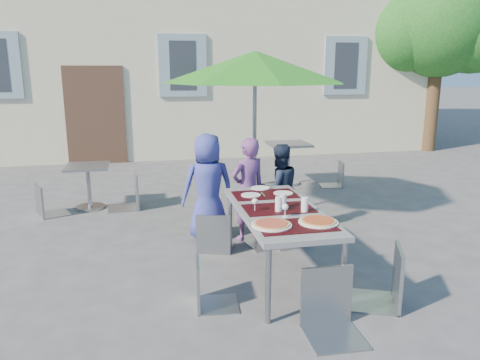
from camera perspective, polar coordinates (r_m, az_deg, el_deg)
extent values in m
plane|color=#434346|center=(4.29, 3.19, -16.53)|extent=(90.00, 90.00, 0.00)
cube|color=#BDB898|center=(15.17, -8.58, 18.47)|extent=(13.00, 8.00, 7.00)
cube|color=#432C20|center=(11.14, -17.22, 7.51)|extent=(1.30, 0.06, 2.20)
cube|color=gray|center=(11.09, -7.00, 13.68)|extent=(1.10, 0.06, 1.40)
cube|color=#262B33|center=(11.07, -6.99, 13.68)|extent=(0.60, 0.04, 1.10)
cube|color=gray|center=(12.12, 12.74, 13.43)|extent=(1.10, 0.06, 1.40)
cube|color=#262B33|center=(12.11, 12.78, 13.43)|extent=(0.60, 0.04, 1.10)
cylinder|color=#48341F|center=(13.39, 22.41, 9.30)|extent=(0.36, 0.36, 2.80)
sphere|color=#165318|center=(13.42, 23.17, 17.39)|extent=(2.80, 2.80, 2.80)
sphere|color=#165318|center=(13.23, 19.31, 16.47)|extent=(2.00, 2.00, 2.00)
sphere|color=#165318|center=(13.49, 26.63, 16.18)|extent=(2.20, 2.20, 2.20)
sphere|color=#165318|center=(14.08, 22.61, 19.26)|extent=(1.80, 1.80, 1.80)
cube|color=#4F5055|center=(4.79, 4.73, -3.80)|extent=(0.80, 1.85, 0.05)
cylinder|color=gray|center=(4.06, 3.47, -12.74)|extent=(0.05, 0.05, 0.70)
cylinder|color=gray|center=(4.28, 12.47, -11.63)|extent=(0.05, 0.05, 0.70)
cylinder|color=gray|center=(5.63, -1.20, -5.11)|extent=(0.05, 0.05, 0.70)
cylinder|color=gray|center=(5.78, 5.45, -4.65)|extent=(0.05, 0.05, 0.70)
cube|color=black|center=(4.28, 6.84, -5.57)|extent=(0.70, 0.42, 0.01)
cube|color=black|center=(4.78, 4.74, -3.48)|extent=(0.70, 0.42, 0.01)
cube|color=black|center=(5.29, 3.04, -1.79)|extent=(0.70, 0.42, 0.01)
cylinder|color=white|center=(4.26, 3.86, -5.49)|extent=(0.37, 0.37, 0.01)
cylinder|color=tan|center=(4.25, 3.86, -5.33)|extent=(0.33, 0.33, 0.01)
cylinder|color=maroon|center=(4.25, 3.86, -5.23)|extent=(0.29, 0.29, 0.01)
cylinder|color=white|center=(4.38, 9.51, -5.07)|extent=(0.37, 0.37, 0.01)
cylinder|color=tan|center=(4.38, 9.52, -4.92)|extent=(0.33, 0.33, 0.01)
cylinder|color=maroon|center=(4.38, 9.52, -4.82)|extent=(0.28, 0.28, 0.01)
cylinder|color=silver|center=(4.66, 4.73, -2.98)|extent=(0.07, 0.07, 0.15)
cylinder|color=silver|center=(4.79, 5.27, -2.55)|extent=(0.07, 0.07, 0.15)
cylinder|color=silver|center=(4.68, 7.88, -3.02)|extent=(0.07, 0.07, 0.15)
cylinder|color=silver|center=(4.69, 1.82, -3.79)|extent=(0.06, 0.06, 0.00)
cylinder|color=silver|center=(4.68, 1.82, -3.35)|extent=(0.01, 0.01, 0.08)
sphere|color=silver|center=(4.66, 1.83, -2.64)|extent=(0.06, 0.06, 0.06)
cylinder|color=silver|center=(4.53, 5.49, -4.48)|extent=(0.06, 0.06, 0.00)
cylinder|color=silver|center=(4.52, 5.50, -4.02)|extent=(0.01, 0.01, 0.08)
sphere|color=silver|center=(4.50, 5.52, -3.29)|extent=(0.06, 0.06, 0.06)
cylinder|color=white|center=(5.23, 1.33, -1.84)|extent=(0.22, 0.22, 0.01)
cube|color=#9D9FA4|center=(5.27, 2.82, -1.77)|extent=(0.02, 0.18, 0.00)
cylinder|color=white|center=(5.33, 5.29, -1.60)|extent=(0.22, 0.22, 0.01)
cube|color=#9D9FA4|center=(5.38, 6.72, -1.53)|extent=(0.02, 0.18, 0.00)
cylinder|color=white|center=(5.54, 2.50, -0.97)|extent=(0.22, 0.22, 0.01)
cube|color=#9D9FA4|center=(5.58, 3.89, -0.91)|extent=(0.02, 0.18, 0.00)
imported|color=#363D95|center=(5.93, -3.93, -0.83)|extent=(0.70, 0.49, 1.36)
imported|color=#663A77|center=(5.88, 0.98, -1.16)|extent=(0.56, 0.46, 1.31)
imported|color=#1C263D|center=(6.16, 4.75, -1.10)|extent=(0.63, 0.44, 1.19)
cube|color=gray|center=(5.64, -3.02, -4.21)|extent=(0.51, 0.51, 0.03)
cube|color=gray|center=(5.39, -3.35, -2.39)|extent=(0.39, 0.15, 0.48)
cylinder|color=gray|center=(5.85, -1.06, -5.81)|extent=(0.02, 0.02, 0.42)
cylinder|color=gray|center=(5.89, -4.42, -5.69)|extent=(0.02, 0.02, 0.42)
cylinder|color=gray|center=(5.52, -1.47, -6.99)|extent=(0.02, 0.02, 0.42)
cylinder|color=gray|center=(5.57, -5.02, -6.85)|extent=(0.02, 0.02, 0.42)
cube|color=gray|center=(5.77, 3.19, -3.17)|extent=(0.55, 0.55, 0.03)
cube|color=gray|center=(5.50, 4.26, -1.02)|extent=(0.46, 0.13, 0.55)
cylinder|color=gray|center=(6.10, 3.98, -4.73)|extent=(0.02, 0.02, 0.48)
cylinder|color=gray|center=(5.93, 0.58, -5.23)|extent=(0.02, 0.02, 0.48)
cylinder|color=gray|center=(5.77, 5.80, -5.84)|extent=(0.02, 0.02, 0.48)
cylinder|color=gray|center=(5.59, 2.26, -6.41)|extent=(0.02, 0.02, 0.48)
cube|color=#8E9498|center=(5.82, 5.89, -3.10)|extent=(0.56, 0.56, 0.03)
cube|color=#8E9498|center=(5.58, 7.17, -0.99)|extent=(0.45, 0.15, 0.54)
cylinder|color=#8E9498|center=(6.16, 6.38, -4.63)|extent=(0.02, 0.02, 0.48)
cylinder|color=#8E9498|center=(5.96, 3.23, -5.18)|extent=(0.02, 0.02, 0.48)
cylinder|color=#8E9498|center=(5.85, 8.49, -5.66)|extent=(0.02, 0.02, 0.48)
cylinder|color=#8E9498|center=(5.64, 5.24, -6.30)|extent=(0.02, 0.02, 0.48)
cube|color=gray|center=(4.32, -2.78, -10.32)|extent=(0.41, 0.41, 0.03)
cube|color=gray|center=(4.23, -5.25, -7.63)|extent=(0.06, 0.38, 0.45)
cylinder|color=gray|center=(4.28, -0.40, -13.61)|extent=(0.02, 0.02, 0.39)
cylinder|color=gray|center=(4.56, -0.82, -11.78)|extent=(0.02, 0.02, 0.39)
cylinder|color=gray|center=(4.26, -4.83, -13.78)|extent=(0.02, 0.02, 0.39)
cylinder|color=gray|center=(4.55, -4.94, -11.93)|extent=(0.02, 0.02, 0.39)
cube|color=gray|center=(4.50, 16.06, -8.49)|extent=(0.61, 0.61, 0.03)
cube|color=gray|center=(4.43, 19.18, -5.23)|extent=(0.22, 0.44, 0.56)
cylinder|color=gray|center=(4.77, 13.24, -10.37)|extent=(0.02, 0.02, 0.49)
cylinder|color=gray|center=(4.40, 13.37, -12.46)|extent=(0.02, 0.02, 0.49)
cylinder|color=gray|center=(4.80, 18.10, -10.52)|extent=(0.02, 0.02, 0.49)
cylinder|color=gray|center=(4.44, 18.68, -12.60)|extent=(0.02, 0.02, 0.49)
cube|color=gray|center=(3.87, 11.76, -12.28)|extent=(0.46, 0.46, 0.03)
cube|color=gray|center=(3.95, 10.79, -7.49)|extent=(0.45, 0.04, 0.53)
cylinder|color=gray|center=(3.76, 9.86, -17.21)|extent=(0.02, 0.02, 0.47)
cylinder|color=gray|center=(3.90, 15.40, -16.35)|extent=(0.02, 0.02, 0.47)
cylinder|color=gray|center=(4.08, 7.97, -14.56)|extent=(0.02, 0.02, 0.47)
cylinder|color=gray|center=(4.20, 13.10, -13.89)|extent=(0.02, 0.02, 0.47)
cylinder|color=#9D9FA4|center=(6.92, 1.71, -4.15)|extent=(0.50, 0.50, 0.10)
cylinder|color=gray|center=(6.68, 1.77, 4.53)|extent=(0.06, 0.06, 2.21)
cone|color=#25791A|center=(6.60, 1.84, 13.64)|extent=(2.58, 2.58, 0.43)
cylinder|color=#9D9FA4|center=(7.72, -17.77, -3.16)|extent=(0.44, 0.44, 0.04)
cylinder|color=gray|center=(7.64, -17.94, -0.98)|extent=(0.06, 0.06, 0.64)
cube|color=gray|center=(7.57, -18.13, 1.59)|extent=(0.64, 0.64, 0.04)
cube|color=gray|center=(7.49, -21.97, -0.75)|extent=(0.53, 0.53, 0.03)
cube|color=gray|center=(7.39, -23.56, 0.84)|extent=(0.19, 0.38, 0.48)
cylinder|color=gray|center=(7.42, -20.21, -2.48)|extent=(0.02, 0.02, 0.42)
cylinder|color=gray|center=(7.74, -20.91, -1.89)|extent=(0.02, 0.02, 0.42)
cylinder|color=gray|center=(7.34, -22.78, -2.87)|extent=(0.02, 0.02, 0.42)
cylinder|color=gray|center=(7.67, -23.39, -2.26)|extent=(0.02, 0.02, 0.42)
cube|color=#8F939A|center=(7.46, -14.27, 0.35)|extent=(0.50, 0.50, 0.03)
cube|color=#8F939A|center=(7.40, -12.66, 2.57)|extent=(0.06, 0.47, 0.56)
cylinder|color=#8F939A|center=(7.71, -15.69, -1.27)|extent=(0.02, 0.02, 0.49)
cylinder|color=#8F939A|center=(7.32, -15.70, -2.05)|extent=(0.02, 0.02, 0.49)
cylinder|color=#8F939A|center=(7.72, -12.70, -1.09)|extent=(0.02, 0.02, 0.49)
cylinder|color=#8F939A|center=(7.33, -12.55, -1.86)|extent=(0.02, 0.02, 0.49)
cylinder|color=#9D9FA4|center=(8.92, 5.83, -0.35)|extent=(0.44, 0.44, 0.04)
cylinder|color=gray|center=(8.85, 5.89, 1.83)|extent=(0.06, 0.06, 0.73)
cube|color=gray|center=(8.78, 5.95, 4.38)|extent=(0.73, 0.73, 0.04)
cube|color=#91989D|center=(8.59, 3.20, 1.82)|extent=(0.42, 0.42, 0.03)
cube|color=#91989D|center=(8.52, 2.01, 3.29)|extent=(0.07, 0.38, 0.46)
cylinder|color=#91989D|center=(8.50, 4.45, 0.23)|extent=(0.02, 0.02, 0.40)
cylinder|color=#91989D|center=(8.82, 4.07, 0.72)|extent=(0.02, 0.02, 0.40)
cylinder|color=#91989D|center=(8.45, 2.26, 0.18)|extent=(0.02, 0.02, 0.40)
cylinder|color=#91989D|center=(8.77, 1.96, 0.67)|extent=(0.02, 0.02, 0.40)
cube|color=gray|center=(8.81, 11.09, 1.88)|extent=(0.45, 0.45, 0.03)
cube|color=gray|center=(8.81, 12.32, 3.33)|extent=(0.10, 0.38, 0.46)
cylinder|color=gray|center=(8.98, 9.79, 0.78)|extent=(0.02, 0.02, 0.40)
cylinder|color=gray|center=(8.66, 10.20, 0.31)|extent=(0.02, 0.02, 0.40)
cylinder|color=gray|center=(9.05, 11.83, 0.79)|extent=(0.02, 0.02, 0.40)
cylinder|color=gray|center=(8.74, 12.31, 0.32)|extent=(0.02, 0.02, 0.40)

